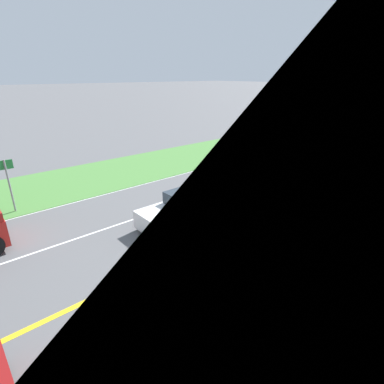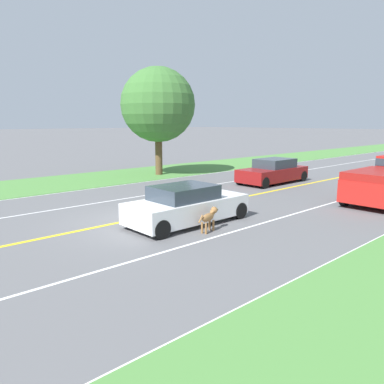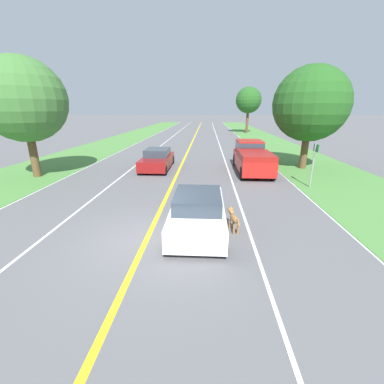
{
  "view_description": "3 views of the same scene",
  "coord_description": "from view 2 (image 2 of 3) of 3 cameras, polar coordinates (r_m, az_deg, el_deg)",
  "views": [
    {
      "loc": [
        -6.83,
        8.35,
        5.81
      ],
      "look_at": [
        2.37,
        0.41,
        1.0
      ],
      "focal_mm": 28.0,
      "sensor_mm": 36.0,
      "label": 1
    },
    {
      "loc": [
        11.27,
        -7.54,
        3.51
      ],
      "look_at": [
        1.94,
        0.98,
        1.16
      ],
      "focal_mm": 35.0,
      "sensor_mm": 36.0,
      "label": 2
    },
    {
      "loc": [
        1.95,
        -7.57,
        4.13
      ],
      "look_at": [
        1.41,
        1.79,
        1.1
      ],
      "focal_mm": 24.0,
      "sensor_mm": 36.0,
      "label": 3
    }
  ],
  "objects": [
    {
      "name": "ground_plane",
      "position": [
        14.0,
        -8.36,
        -4.07
      ],
      "size": [
        400.0,
        400.0,
        0.0
      ],
      "primitive_type": "plane",
      "color": "#5B5B5E"
    },
    {
      "name": "centre_divider_line",
      "position": [
        14.0,
        -8.36,
        -4.06
      ],
      "size": [
        0.18,
        160.0,
        0.01
      ],
      "primitive_type": "cube",
      "color": "yellow",
      "rests_on": "ground"
    },
    {
      "name": "lane_edge_line_right",
      "position": [
        9.34,
        17.11,
        -11.98
      ],
      "size": [
        0.14,
        160.0,
        0.01
      ],
      "primitive_type": "cube",
      "color": "white",
      "rests_on": "ground"
    },
    {
      "name": "lane_edge_line_left",
      "position": [
        20.07,
        -19.65,
        -0.12
      ],
      "size": [
        0.14,
        160.0,
        0.01
      ],
      "primitive_type": "cube",
      "color": "white",
      "rests_on": "ground"
    },
    {
      "name": "lane_dash_same_dir",
      "position": [
        11.38,
        1.67,
        -7.4
      ],
      "size": [
        0.1,
        160.0,
        0.01
      ],
      "primitive_type": "cube",
      "color": "white",
      "rests_on": "ground"
    },
    {
      "name": "lane_dash_oncoming",
      "position": [
        16.94,
        -15.02,
        -1.75
      ],
      "size": [
        0.1,
        160.0,
        0.01
      ],
      "primitive_type": "cube",
      "color": "white",
      "rests_on": "ground"
    },
    {
      "name": "grass_verge_left",
      "position": [
        22.83,
        -22.6,
        0.94
      ],
      "size": [
        6.0,
        160.0,
        0.03
      ],
      "primitive_type": "cube",
      "color": "#4C843D",
      "rests_on": "ground"
    },
    {
      "name": "ego_car",
      "position": [
        13.15,
        -0.81,
        -2.05
      ],
      "size": [
        1.9,
        4.45,
        1.37
      ],
      "color": "white",
      "rests_on": "ground"
    },
    {
      "name": "dog",
      "position": [
        12.2,
        2.67,
        -3.78
      ],
      "size": [
        0.41,
        1.14,
        0.79
      ],
      "rotation": [
        0.0,
        0.0,
        0.24
      ],
      "color": "olive",
      "rests_on": "ground"
    },
    {
      "name": "oncoming_car",
      "position": [
        22.49,
        12.24,
        3.05
      ],
      "size": [
        1.94,
        4.62,
        1.41
      ],
      "rotation": [
        0.0,
        0.0,
        3.14
      ],
      "color": "maroon",
      "rests_on": "ground"
    },
    {
      "name": "roadside_tree_left_near",
      "position": [
        25.32,
        -5.21,
        13.07
      ],
      "size": [
        4.89,
        4.89,
        7.09
      ],
      "color": "brown",
      "rests_on": "ground"
    }
  ]
}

